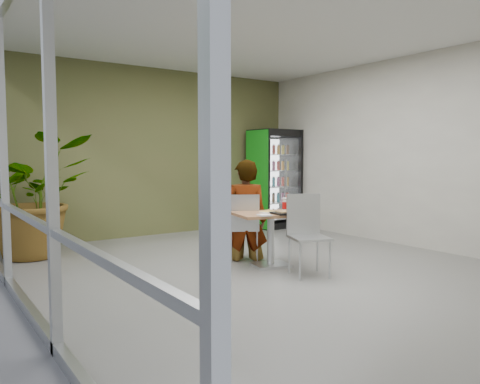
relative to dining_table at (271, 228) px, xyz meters
name	(u,v)px	position (x,y,z in m)	size (l,w,h in m)	color
ground	(270,270)	(-0.14, -0.16, -0.54)	(7.00, 7.00, 0.00)	slate
room_envelope	(270,150)	(-0.14, -0.16, 1.06)	(6.00, 7.00, 3.20)	beige
storefront_frame	(22,148)	(-3.14, -0.16, 1.06)	(0.10, 7.00, 3.20)	#B6B9BB
dining_table	(271,228)	(0.00, 0.00, 0.00)	(1.10, 0.88, 0.75)	#9F6244
chair_far	(244,222)	(-0.11, 0.49, 0.04)	(0.60, 0.60, 0.98)	#B6B9BB
chair_near	(306,228)	(0.12, -0.58, 0.07)	(0.59, 0.60, 1.03)	#B6B9BB
seated_woman	(245,220)	(-0.06, 0.53, 0.05)	(0.65, 0.42, 1.77)	black
pizza_plate	(268,211)	(-0.03, 0.03, 0.23)	(0.33, 0.34, 0.03)	white
soda_cup	(286,205)	(0.28, 0.01, 0.30)	(0.11, 0.11, 0.19)	white
napkin_stack	(264,215)	(-0.29, -0.23, 0.22)	(0.15, 0.15, 0.02)	white
cafeteria_tray	(288,213)	(0.10, -0.23, 0.23)	(0.41, 0.30, 0.02)	black
beverage_fridge	(274,179)	(2.33, 2.83, 0.51)	(0.99, 0.78, 2.08)	black
potted_plant	(33,196)	(-2.54, 2.55, 0.39)	(1.67, 1.45, 1.86)	#296729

